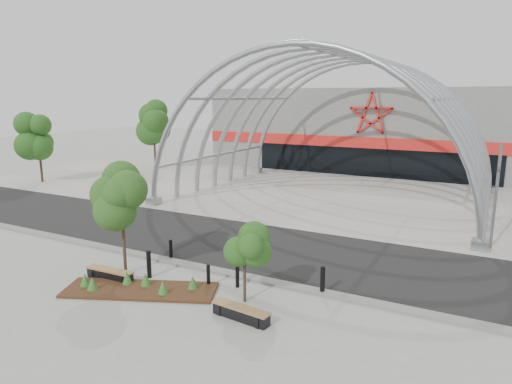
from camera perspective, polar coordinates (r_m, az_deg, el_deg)
The scene contains 19 objects.
ground at distance 19.84m, azimuth -5.52°, elevation -9.48°, with size 140.00×140.00×0.00m, color #969691.
road at distance 22.65m, azimuth -0.60°, elevation -6.66°, with size 140.00×7.00×0.02m, color black.
forecourt at distance 33.31m, azimuth 9.34°, elevation -0.77°, with size 60.00×17.00×0.04m, color #A8A298.
kerb at distance 19.62m, azimuth -5.93°, elevation -9.55°, with size 60.00×0.50×0.12m, color slate.
arena_building at distance 49.98m, azimuth 16.23°, elevation 7.68°, with size 34.00×15.24×8.00m.
vault_canopy at distance 33.31m, azimuth 9.34°, elevation -0.78°, with size 20.80×15.80×20.36m.
planting_bed at distance 18.10m, azimuth -14.48°, elevation -11.47°, with size 5.92×3.84×0.60m.
signal_pole at distance 24.28m, azimuth 27.80°, elevation -0.34°, with size 0.14×0.71×5.07m.
street_tree_0 at distance 19.07m, azimuth -16.46°, elevation -1.48°, with size 1.80×1.80×4.12m.
street_tree_1 at distance 15.97m, azimuth -1.46°, elevation -6.29°, with size 1.31×1.31×3.10m.
bench_0 at distance 19.41m, azimuth -17.79°, elevation -9.81°, with size 2.15×0.54×0.45m.
bench_1 at distance 15.50m, azimuth -1.90°, elevation -14.91°, with size 2.17×0.71×0.45m.
bollard_0 at distance 20.94m, azimuth -10.60°, elevation -7.11°, with size 0.15×0.15×0.93m, color black.
bollard_1 at distance 19.11m, azimuth -13.24°, elevation -8.76°, with size 0.18×0.18×1.14m, color black.
bollard_2 at distance 17.94m, azimuth -5.98°, elevation -10.31°, with size 0.14×0.14×0.89m, color black.
bollard_3 at distance 17.78m, azimuth -2.34°, elevation -10.38°, with size 0.15×0.15×0.95m, color black.
bollard_4 at distance 17.32m, azimuth 8.32°, elevation -10.87°, with size 0.17×0.17×1.08m, color black.
bg_tree_0 at distance 46.63m, azimuth -12.69°, elevation 8.39°, with size 3.00×3.00×6.45m.
bg_tree_2 at distance 42.79m, azimuth -25.58°, elevation 6.21°, with size 2.55×2.55×5.38m.
Camera 1 is at (10.31, -15.35, 7.18)m, focal length 32.00 mm.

